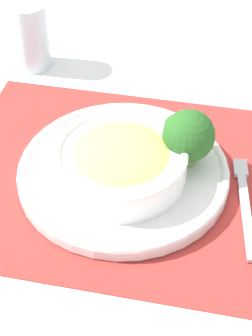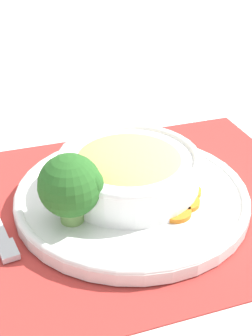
{
  "view_description": "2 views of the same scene",
  "coord_description": "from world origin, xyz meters",
  "views": [
    {
      "loc": [
        0.14,
        -0.55,
        0.57
      ],
      "look_at": [
        0.01,
        -0.02,
        0.04
      ],
      "focal_mm": 60.0,
      "sensor_mm": 36.0,
      "label": 1
    },
    {
      "loc": [
        0.14,
        0.48,
        0.36
      ],
      "look_at": [
        0.0,
        -0.02,
        0.05
      ],
      "focal_mm": 50.0,
      "sensor_mm": 36.0,
      "label": 2
    }
  ],
  "objects": [
    {
      "name": "water_glass",
      "position": [
        -0.23,
        0.24,
        0.05
      ],
      "size": [
        0.06,
        0.06,
        0.12
      ],
      "color": "silver",
      "rests_on": "ground_plane"
    },
    {
      "name": "carrot_slice_far",
      "position": [
        -0.07,
        0.02,
        0.02
      ],
      "size": [
        0.04,
        0.04,
        0.01
      ],
      "color": "orange",
      "rests_on": "plate"
    },
    {
      "name": "ground_plane",
      "position": [
        0.0,
        0.0,
        0.0
      ],
      "size": [
        4.0,
        4.0,
        0.0
      ],
      "primitive_type": "plane",
      "color": "white"
    },
    {
      "name": "carrot_slice_extra",
      "position": [
        -0.07,
        -0.0,
        0.02
      ],
      "size": [
        0.04,
        0.04,
        0.01
      ],
      "color": "orange",
      "rests_on": "plate"
    },
    {
      "name": "plate",
      "position": [
        0.0,
        0.0,
        0.02
      ],
      "size": [
        0.3,
        0.3,
        0.02
      ],
      "color": "white",
      "rests_on": "placemat"
    },
    {
      "name": "carrot_slice_middle",
      "position": [
        -0.05,
        0.04,
        0.02
      ],
      "size": [
        0.04,
        0.04,
        0.01
      ],
      "color": "orange",
      "rests_on": "plate"
    },
    {
      "name": "placemat",
      "position": [
        0.0,
        0.0,
        0.0
      ],
      "size": [
        0.51,
        0.42,
        0.0
      ],
      "color": "#B2332D",
      "rests_on": "ground_plane"
    },
    {
      "name": "bowl",
      "position": [
        0.0,
        -0.01,
        0.05
      ],
      "size": [
        0.18,
        0.18,
        0.06
      ],
      "color": "white",
      "rests_on": "plate"
    },
    {
      "name": "carrot_slice_near",
      "position": [
        -0.04,
        0.06,
        0.02
      ],
      "size": [
        0.04,
        0.04,
        0.01
      ],
      "color": "orange",
      "rests_on": "plate"
    },
    {
      "name": "broccoli_floret",
      "position": [
        0.08,
        0.04,
        0.07
      ],
      "size": [
        0.07,
        0.07,
        0.09
      ],
      "color": "#759E51",
      "rests_on": "plate"
    },
    {
      "name": "fork",
      "position": [
        0.17,
        0.0,
        0.01
      ],
      "size": [
        0.05,
        0.18,
        0.01
      ],
      "rotation": [
        0.0,
        0.0,
        0.19
      ],
      "color": "silver",
      "rests_on": "placemat"
    }
  ]
}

